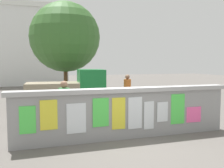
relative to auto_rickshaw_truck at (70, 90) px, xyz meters
The scene contains 10 objects.
ground 3.07m from the auto_rickshaw_truck, 73.59° to the left, with size 60.00×60.00×0.00m, color #605B56.
poster_wall 5.26m from the auto_rickshaw_truck, 80.97° to the right, with size 6.53×0.42×1.45m.
auto_rickshaw_truck is the anchor object (origin of this frame).
motorcycle 4.41m from the auto_rickshaw_truck, 44.90° to the right, with size 1.87×0.68×0.87m.
bicycle_near 3.62m from the auto_rickshaw_truck, 70.81° to the right, with size 1.68×0.50×0.95m.
bicycle_far 3.45m from the auto_rickshaw_truck, 119.23° to the right, with size 1.69×0.50×0.95m.
person_walking 2.70m from the auto_rickshaw_truck, 18.61° to the right, with size 0.47×0.47×1.62m.
person_bystander 4.24m from the auto_rickshaw_truck, 101.00° to the right, with size 0.48×0.48×1.62m.
tree_roadside 4.96m from the auto_rickshaw_truck, 85.25° to the left, with size 4.32×4.32×5.93m.
building_background 15.94m from the auto_rickshaw_truck, 98.37° to the left, with size 8.43×5.53×7.86m.
Camera 1 is at (-2.60, -6.60, 2.15)m, focal length 40.17 mm.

